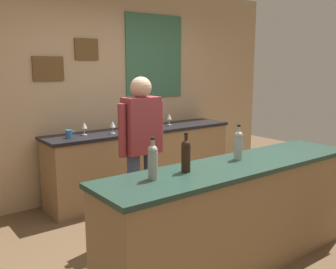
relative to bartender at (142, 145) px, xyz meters
The scene contains 14 objects.
ground_plane 1.16m from the bartender, 64.89° to the right, with size 10.00×10.00×0.00m, color brown.
back_wall 1.52m from the bartender, 77.94° to the left, with size 6.00×0.09×2.80m.
bar_counter 1.16m from the bartender, 74.10° to the right, with size 2.57×0.60×0.92m.
side_counter 1.33m from the bartender, 56.19° to the left, with size 2.65×0.56×0.90m.
bartender is the anchor object (origin of this frame).
wine_bottle_a 1.10m from the bartender, 119.07° to the right, with size 0.07×0.07×0.31m.
wine_bottle_b 0.99m from the bartender, 103.06° to the right, with size 0.07×0.07×0.31m.
wine_bottle_c 1.01m from the bartender, 67.30° to the right, with size 0.07×0.07×0.31m.
wine_glass_a 1.08m from the bartender, 96.35° to the left, with size 0.07×0.07×0.16m.
wine_glass_b 0.96m from the bartender, 78.13° to the left, with size 0.07×0.07×0.16m.
wine_glass_c 1.23m from the bartender, 65.22° to the left, with size 0.07×0.07×0.16m.
wine_glass_d 1.45m from the bartender, 49.28° to the left, with size 0.07×0.07×0.16m.
wine_glass_e 1.59m from the bartender, 42.56° to the left, with size 0.07×0.07×0.16m.
coffee_mug 1.05m from the bartender, 109.14° to the left, with size 0.13×0.08×0.09m.
Camera 1 is at (-2.32, -2.49, 1.73)m, focal length 40.52 mm.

